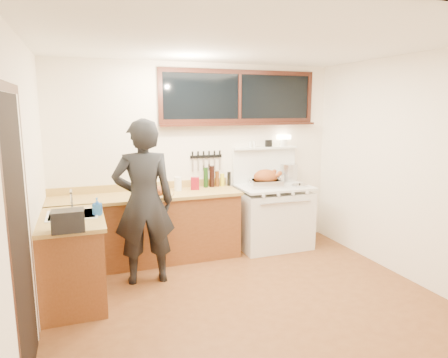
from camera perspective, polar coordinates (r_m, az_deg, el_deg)
name	(u,v)px	position (r m, az deg, el deg)	size (l,w,h in m)	color
ground_plane	(247,301)	(4.41, 3.28, -16.97)	(4.00, 3.50, 0.02)	brown
room_shell	(248,144)	(3.94, 3.52, 5.07)	(4.10, 3.60, 2.65)	white
counter_back	(147,228)	(5.34, -10.91, -6.84)	(2.44, 0.64, 1.00)	brown
counter_left	(73,259)	(4.50, -20.77, -10.61)	(0.64, 1.09, 0.90)	brown
sink_unit	(72,220)	(4.46, -20.83, -5.49)	(0.50, 0.45, 0.37)	white
vintage_stove	(273,215)	(5.83, 6.97, -5.13)	(1.02, 0.74, 1.60)	white
back_window	(240,103)	(5.74, 2.27, 10.82)	(2.32, 0.13, 0.77)	black
left_doorway	(21,238)	(3.22, -26.98, -7.46)	(0.02, 1.04, 2.17)	black
knife_strip	(206,157)	(5.62, -2.56, 3.13)	(0.46, 0.03, 0.28)	black
man	(144,202)	(4.61, -11.37, -3.29)	(0.72, 0.50, 1.89)	black
soap_bottle	(97,206)	(4.34, -17.66, -3.75)	(0.10, 0.10, 0.18)	blue
toaster	(68,221)	(3.87, -21.38, -5.56)	(0.28, 0.20, 0.19)	black
cutting_board	(158,192)	(5.06, -9.46, -1.90)	(0.45, 0.40, 0.14)	tan
roast_turkey	(266,180)	(5.62, 5.99, -0.09)	(0.49, 0.40, 0.25)	silver
stockpot	(288,172)	(6.13, 9.19, 0.96)	(0.28, 0.28, 0.26)	silver
saucepan	(279,179)	(5.90, 7.79, -0.02)	(0.19, 0.30, 0.13)	silver
pot_lid	(300,185)	(5.76, 10.75, -0.87)	(0.26, 0.26, 0.04)	silver
coffee_tin	(195,183)	(5.42, -4.16, -0.64)	(0.13, 0.12, 0.17)	maroon
pitcher	(178,184)	(5.37, -6.60, -0.69)	(0.13, 0.13, 0.19)	white
bottle_cluster	(215,178)	(5.60, -1.34, 0.18)	(0.41, 0.07, 0.30)	black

